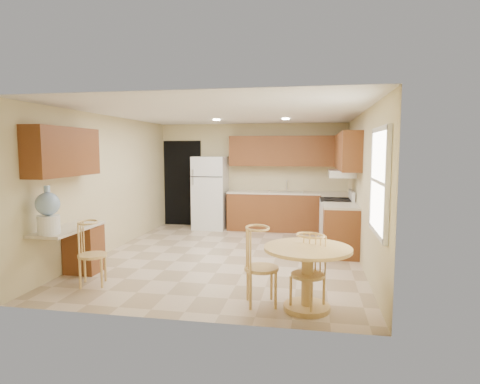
% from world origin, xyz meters
% --- Properties ---
extents(floor, '(5.50, 5.50, 0.00)m').
position_xyz_m(floor, '(0.00, 0.00, 0.00)').
color(floor, '#C9AF91').
rests_on(floor, ground).
extents(ceiling, '(4.50, 5.50, 0.02)m').
position_xyz_m(ceiling, '(0.00, 0.00, 2.50)').
color(ceiling, white).
rests_on(ceiling, wall_back).
extents(wall_back, '(4.50, 0.02, 2.50)m').
position_xyz_m(wall_back, '(0.00, 2.75, 1.25)').
color(wall_back, beige).
rests_on(wall_back, floor).
extents(wall_front, '(4.50, 0.02, 2.50)m').
position_xyz_m(wall_front, '(0.00, -2.75, 1.25)').
color(wall_front, beige).
rests_on(wall_front, floor).
extents(wall_left, '(0.02, 5.50, 2.50)m').
position_xyz_m(wall_left, '(-2.25, 0.00, 1.25)').
color(wall_left, beige).
rests_on(wall_left, floor).
extents(wall_right, '(0.02, 5.50, 2.50)m').
position_xyz_m(wall_right, '(2.25, 0.00, 1.25)').
color(wall_right, beige).
rests_on(wall_right, floor).
extents(doorway, '(0.90, 0.02, 2.10)m').
position_xyz_m(doorway, '(-1.75, 2.73, 1.05)').
color(doorway, black).
rests_on(doorway, floor).
extents(base_cab_back, '(2.75, 0.60, 0.87)m').
position_xyz_m(base_cab_back, '(0.88, 2.45, 0.43)').
color(base_cab_back, brown).
rests_on(base_cab_back, floor).
extents(counter_back, '(2.75, 0.63, 0.04)m').
position_xyz_m(counter_back, '(0.88, 2.45, 0.89)').
color(counter_back, beige).
rests_on(counter_back, base_cab_back).
extents(base_cab_right_a, '(0.60, 0.59, 0.87)m').
position_xyz_m(base_cab_right_a, '(1.95, 1.85, 0.43)').
color(base_cab_right_a, brown).
rests_on(base_cab_right_a, floor).
extents(counter_right_a, '(0.63, 0.59, 0.04)m').
position_xyz_m(counter_right_a, '(1.95, 1.85, 0.89)').
color(counter_right_a, beige).
rests_on(counter_right_a, base_cab_right_a).
extents(base_cab_right_b, '(0.60, 0.80, 0.87)m').
position_xyz_m(base_cab_right_b, '(1.95, 0.40, 0.43)').
color(base_cab_right_b, brown).
rests_on(base_cab_right_b, floor).
extents(counter_right_b, '(0.63, 0.80, 0.04)m').
position_xyz_m(counter_right_b, '(1.95, 0.40, 0.89)').
color(counter_right_b, beige).
rests_on(counter_right_b, base_cab_right_b).
extents(upper_cab_back, '(2.75, 0.33, 0.70)m').
position_xyz_m(upper_cab_back, '(0.88, 2.58, 1.85)').
color(upper_cab_back, brown).
rests_on(upper_cab_back, wall_back).
extents(upper_cab_right, '(0.33, 2.42, 0.70)m').
position_xyz_m(upper_cab_right, '(2.08, 1.21, 1.85)').
color(upper_cab_right, brown).
rests_on(upper_cab_right, wall_right).
extents(upper_cab_left, '(0.33, 1.40, 0.70)m').
position_xyz_m(upper_cab_left, '(-2.08, -1.60, 1.85)').
color(upper_cab_left, brown).
rests_on(upper_cab_left, wall_left).
extents(sink, '(0.78, 0.44, 0.01)m').
position_xyz_m(sink, '(0.85, 2.45, 0.91)').
color(sink, silver).
rests_on(sink, counter_back).
extents(range_hood, '(0.50, 0.76, 0.14)m').
position_xyz_m(range_hood, '(2.00, 1.18, 1.42)').
color(range_hood, silver).
rests_on(range_hood, upper_cab_right).
extents(desk_pedestal, '(0.48, 0.42, 0.72)m').
position_xyz_m(desk_pedestal, '(-2.00, -1.32, 0.36)').
color(desk_pedestal, brown).
rests_on(desk_pedestal, floor).
extents(desk_top, '(0.50, 1.20, 0.04)m').
position_xyz_m(desk_top, '(-2.00, -1.70, 0.75)').
color(desk_top, beige).
rests_on(desk_top, desk_pedestal).
extents(window, '(0.06, 1.12, 1.30)m').
position_xyz_m(window, '(2.23, -1.85, 1.50)').
color(window, white).
rests_on(window, wall_right).
extents(can_light_a, '(0.14, 0.14, 0.02)m').
position_xyz_m(can_light_a, '(-0.50, 1.20, 2.48)').
color(can_light_a, white).
rests_on(can_light_a, ceiling).
extents(can_light_b, '(0.14, 0.14, 0.02)m').
position_xyz_m(can_light_b, '(0.90, 1.20, 2.48)').
color(can_light_b, white).
rests_on(can_light_b, ceiling).
extents(refrigerator, '(0.76, 0.74, 1.72)m').
position_xyz_m(refrigerator, '(-0.95, 2.40, 0.86)').
color(refrigerator, white).
rests_on(refrigerator, floor).
extents(stove, '(0.65, 0.76, 1.09)m').
position_xyz_m(stove, '(1.92, 1.18, 0.47)').
color(stove, white).
rests_on(stove, floor).
extents(dining_table, '(1.02, 1.02, 0.76)m').
position_xyz_m(dining_table, '(1.40, -2.20, 0.49)').
color(dining_table, '#E3BA71').
rests_on(dining_table, floor).
extents(chair_table_a, '(0.42, 0.54, 0.95)m').
position_xyz_m(chair_table_a, '(0.85, -2.22, 0.58)').
color(chair_table_a, '#E3BA71').
rests_on(chair_table_a, floor).
extents(chair_table_b, '(0.39, 0.45, 0.88)m').
position_xyz_m(chair_table_b, '(1.40, -2.28, 0.54)').
color(chair_table_b, '#E3BA71').
rests_on(chair_table_b, floor).
extents(chair_desk, '(0.39, 0.51, 0.89)m').
position_xyz_m(chair_desk, '(-1.55, -1.93, 0.54)').
color(chair_desk, '#E3BA71').
rests_on(chair_desk, floor).
extents(water_crock, '(0.31, 0.31, 0.64)m').
position_xyz_m(water_crock, '(-2.00, -2.12, 1.06)').
color(water_crock, white).
rests_on(water_crock, desk_top).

